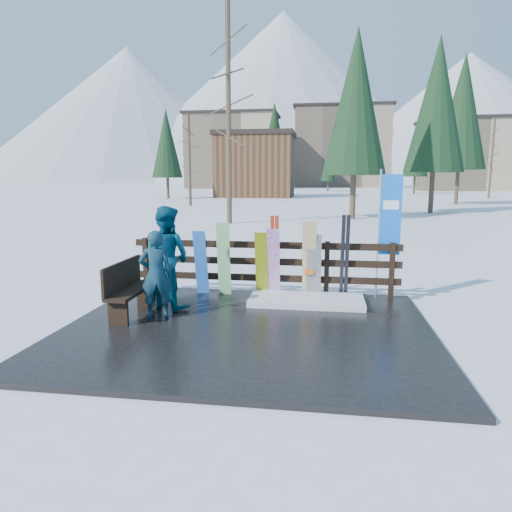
% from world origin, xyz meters
% --- Properties ---
extents(ground, '(700.00, 700.00, 0.00)m').
position_xyz_m(ground, '(0.00, 0.00, 0.00)').
color(ground, white).
rests_on(ground, ground).
extents(deck, '(6.00, 5.00, 0.08)m').
position_xyz_m(deck, '(0.00, 0.00, 0.04)').
color(deck, black).
rests_on(deck, ground).
extents(fence, '(5.60, 0.10, 1.15)m').
position_xyz_m(fence, '(0.00, 2.20, 0.74)').
color(fence, black).
rests_on(fence, deck).
extents(snow_patch, '(2.22, 1.00, 0.12)m').
position_xyz_m(snow_patch, '(0.92, 1.60, 0.14)').
color(snow_patch, white).
rests_on(snow_patch, deck).
extents(bench, '(0.41, 1.50, 0.97)m').
position_xyz_m(bench, '(-2.20, 0.37, 0.60)').
color(bench, black).
rests_on(bench, deck).
extents(snowboard_0, '(0.26, 0.32, 1.36)m').
position_xyz_m(snowboard_0, '(-1.30, 1.98, 0.76)').
color(snowboard_0, blue).
rests_on(snowboard_0, deck).
extents(snowboard_1, '(0.27, 0.26, 1.54)m').
position_xyz_m(snowboard_1, '(-0.81, 1.98, 0.85)').
color(snowboard_1, silver).
rests_on(snowboard_1, deck).
extents(snowboard_2, '(0.26, 0.32, 1.36)m').
position_xyz_m(snowboard_2, '(-0.02, 1.98, 0.76)').
color(snowboard_2, '#EEFF0A').
rests_on(snowboard_2, deck).
extents(snowboard_3, '(0.26, 0.35, 1.43)m').
position_xyz_m(snowboard_3, '(0.22, 1.98, 0.79)').
color(snowboard_3, white).
rests_on(snowboard_3, deck).
extents(snowboard_4, '(0.29, 0.23, 1.33)m').
position_xyz_m(snowboard_4, '(1.04, 1.98, 0.74)').
color(snowboard_4, black).
rests_on(snowboard_4, deck).
extents(snowboard_5, '(0.28, 0.40, 1.60)m').
position_xyz_m(snowboard_5, '(0.95, 1.98, 0.88)').
color(snowboard_5, silver).
rests_on(snowboard_5, deck).
extents(ski_pair_a, '(0.17, 0.23, 1.69)m').
position_xyz_m(ski_pair_a, '(0.24, 2.05, 0.92)').
color(ski_pair_a, '#AC2915').
rests_on(ski_pair_a, deck).
extents(ski_pair_b, '(0.17, 0.31, 1.72)m').
position_xyz_m(ski_pair_b, '(1.65, 2.05, 0.94)').
color(ski_pair_b, black).
rests_on(ski_pair_b, deck).
extents(rental_flag, '(0.45, 0.04, 2.60)m').
position_xyz_m(rental_flag, '(2.48, 2.25, 1.69)').
color(rental_flag, silver).
rests_on(rental_flag, deck).
extents(person_front, '(0.66, 0.53, 1.55)m').
position_xyz_m(person_front, '(-1.63, 0.26, 0.86)').
color(person_front, '#164B55').
rests_on(person_front, deck).
extents(person_back, '(1.14, 1.03, 1.92)m').
position_xyz_m(person_back, '(-1.67, 0.94, 1.04)').
color(person_back, navy).
rests_on(person_back, deck).
extents(resort_buildings, '(73.00, 87.60, 22.60)m').
position_xyz_m(resort_buildings, '(1.03, 115.41, 9.81)').
color(resort_buildings, tan).
rests_on(resort_buildings, ground).
extents(trees, '(42.01, 68.57, 13.41)m').
position_xyz_m(trees, '(4.23, 47.14, 5.89)').
color(trees, '#382B1E').
rests_on(trees, ground).
extents(mountains, '(520.00, 260.00, 120.00)m').
position_xyz_m(mountains, '(-10.50, 328.41, 50.20)').
color(mountains, white).
rests_on(mountains, ground).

